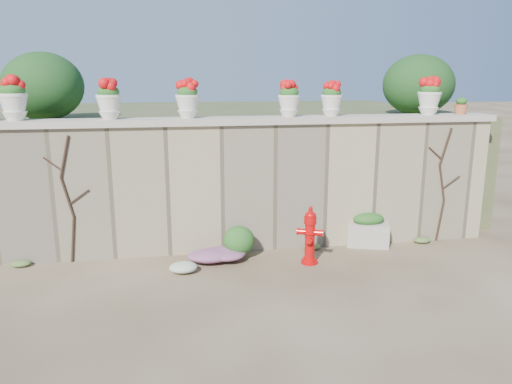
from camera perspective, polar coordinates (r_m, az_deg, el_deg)
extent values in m
plane|color=#4C3A26|center=(6.54, 1.44, -11.52)|extent=(80.00, 80.00, 0.00)
cube|color=tan|center=(7.90, -1.01, 0.56)|extent=(8.00, 0.40, 2.00)
cube|color=beige|center=(7.74, -1.04, 8.17)|extent=(8.10, 0.52, 0.10)
cube|color=#384C23|center=(11.02, -3.51, 4.21)|extent=(9.00, 6.00, 2.00)
ellipsoid|color=#143814|center=(9.06, -23.15, 11.05)|extent=(1.30, 1.30, 1.10)
ellipsoid|color=#143814|center=(9.93, 18.05, 11.58)|extent=(1.30, 1.30, 1.10)
cylinder|color=black|center=(7.93, -20.19, -5.12)|extent=(0.12, 0.04, 0.70)
cylinder|color=black|center=(7.76, -20.76, -0.56)|extent=(0.17, 0.04, 0.61)
cylinder|color=black|center=(7.64, -21.06, 3.81)|extent=(0.18, 0.04, 0.61)
cylinder|color=black|center=(7.73, -19.56, -0.52)|extent=(0.30, 0.02, 0.22)
cylinder|color=black|center=(7.70, -22.27, 3.01)|extent=(0.25, 0.02, 0.21)
cylinder|color=black|center=(8.93, 20.28, -3.07)|extent=(0.12, 0.04, 0.70)
cylinder|color=black|center=(8.77, 20.48, 0.99)|extent=(0.17, 0.04, 0.61)
cylinder|color=black|center=(8.67, 20.86, 4.87)|extent=(0.18, 0.04, 0.61)
cylinder|color=black|center=(8.85, 21.40, 1.03)|extent=(0.30, 0.02, 0.22)
cylinder|color=black|center=(8.60, 19.79, 4.21)|extent=(0.25, 0.02, 0.21)
cylinder|color=red|center=(7.54, 6.11, -7.93)|extent=(0.25, 0.25, 0.04)
cylinder|color=red|center=(7.43, 6.17, -5.56)|extent=(0.15, 0.15, 0.55)
cylinder|color=red|center=(7.39, 6.19, -4.59)|extent=(0.18, 0.18, 0.04)
cylinder|color=red|center=(7.33, 6.23, -3.22)|extent=(0.18, 0.18, 0.11)
ellipsoid|color=red|center=(7.31, 6.25, -2.56)|extent=(0.17, 0.17, 0.12)
cylinder|color=red|center=(7.29, 6.26, -2.02)|extent=(0.06, 0.06, 0.09)
cylinder|color=red|center=(7.40, 5.25, -4.53)|extent=(0.15, 0.13, 0.09)
cylinder|color=red|center=(7.37, 7.14, -4.65)|extent=(0.15, 0.13, 0.09)
cylinder|color=red|center=(7.32, 6.07, -5.47)|extent=(0.11, 0.11, 0.08)
cube|color=beige|center=(8.40, 12.64, -4.71)|extent=(0.75, 0.57, 0.38)
ellipsoid|color=#1E5119|center=(8.32, 12.73, -3.02)|extent=(0.58, 0.45, 0.20)
ellipsoid|color=#1E5119|center=(7.67, -1.72, -5.11)|extent=(0.68, 0.61, 0.64)
ellipsoid|color=#BD25A6|center=(7.52, -3.85, -7.05)|extent=(1.00, 0.66, 0.27)
ellipsoid|color=white|center=(7.15, -8.08, -8.59)|extent=(0.53, 0.42, 0.19)
ellipsoid|color=#1E5119|center=(7.93, -26.09, 10.42)|extent=(0.34, 0.34, 0.21)
ellipsoid|color=red|center=(7.93, -26.16, 11.04)|extent=(0.30, 0.30, 0.21)
ellipsoid|color=#1E5119|center=(7.68, -16.53, 10.92)|extent=(0.32, 0.32, 0.19)
ellipsoid|color=red|center=(7.67, -16.57, 11.51)|extent=(0.28, 0.28, 0.20)
ellipsoid|color=#1E5119|center=(7.63, -7.87, 11.26)|extent=(0.31, 0.31, 0.19)
ellipsoid|color=red|center=(7.63, -7.89, 11.84)|extent=(0.27, 0.27, 0.19)
ellipsoid|color=#1E5119|center=(7.84, 3.80, 11.29)|extent=(0.30, 0.30, 0.18)
ellipsoid|color=red|center=(7.83, 3.81, 11.83)|extent=(0.26, 0.26, 0.19)
ellipsoid|color=#1E5119|center=(8.02, 8.65, 11.20)|extent=(0.29, 0.29, 0.18)
ellipsoid|color=red|center=(8.02, 8.67, 11.72)|extent=(0.26, 0.26, 0.18)
ellipsoid|color=#1E5119|center=(8.68, 19.26, 11.02)|extent=(0.33, 0.33, 0.20)
ellipsoid|color=red|center=(8.67, 19.30, 11.56)|extent=(0.28, 0.28, 0.20)
ellipsoid|color=#1E5119|center=(8.97, 22.42, 9.51)|extent=(0.18, 0.18, 0.13)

